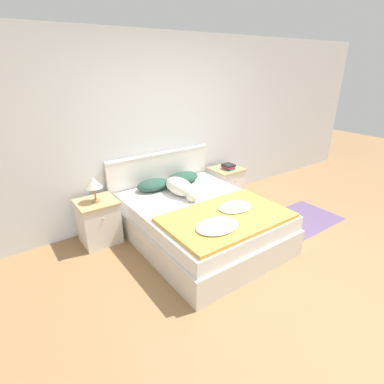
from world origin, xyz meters
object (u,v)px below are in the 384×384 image
object	(u,v)px
nightstand_right	(226,185)
pillow_right	(183,177)
dog	(180,187)
book_stack	(228,166)
pillow_left	(153,185)
table_lamp	(94,183)
bed	(201,223)
nightstand_left	(99,221)

from	to	relation	value
nightstand_right	pillow_right	xyz separation A→B (m)	(-0.83, 0.03, 0.30)
nightstand_right	dog	world-z (taller)	dog
dog	book_stack	bearing A→B (deg)	14.55
pillow_left	table_lamp	xyz separation A→B (m)	(-0.83, -0.04, 0.23)
bed	pillow_right	size ratio (longest dim) A/B	4.14
table_lamp	nightstand_right	bearing A→B (deg)	0.32
nightstand_right	book_stack	bearing A→B (deg)	-87.39
book_stack	pillow_left	bearing A→B (deg)	177.11
pillow_left	book_stack	bearing A→B (deg)	-2.89
dog	pillow_right	bearing A→B (deg)	50.90
pillow_right	dog	size ratio (longest dim) A/B	0.63
bed	nightstand_right	xyz separation A→B (m)	(1.08, 0.74, 0.03)
nightstand_right	pillow_left	world-z (taller)	pillow_left
dog	bed	bearing A→B (deg)	-84.88
book_stack	table_lamp	bearing A→B (deg)	179.35
bed	pillow_left	xyz separation A→B (m)	(-0.25, 0.77, 0.33)
nightstand_right	pillow_right	bearing A→B (deg)	177.86
nightstand_left	table_lamp	size ratio (longest dim) A/B	1.82
bed	pillow_right	world-z (taller)	pillow_right
bed	book_stack	world-z (taller)	book_stack
table_lamp	bed	bearing A→B (deg)	-33.89
nightstand_left	table_lamp	bearing A→B (deg)	-90.00
book_stack	dog	bearing A→B (deg)	-165.45
nightstand_right	dog	size ratio (longest dim) A/B	0.77
pillow_right	bed	bearing A→B (deg)	-108.29
nightstand_left	nightstand_right	world-z (taller)	same
bed	table_lamp	world-z (taller)	table_lamp
pillow_left	pillow_right	world-z (taller)	same
bed	dog	xyz separation A→B (m)	(-0.04, 0.41, 0.37)
pillow_right	book_stack	bearing A→B (deg)	-4.65
bed	pillow_right	xyz separation A→B (m)	(0.25, 0.77, 0.33)
book_stack	nightstand_left	bearing A→B (deg)	179.03
bed	nightstand_left	distance (m)	1.31
bed	pillow_left	size ratio (longest dim) A/B	4.14
bed	table_lamp	bearing A→B (deg)	146.11
nightstand_left	nightstand_right	bearing A→B (deg)	0.00
bed	book_stack	xyz separation A→B (m)	(1.08, 0.70, 0.36)
pillow_right	dog	xyz separation A→B (m)	(-0.29, -0.36, 0.03)
dog	pillow_left	bearing A→B (deg)	121.25
pillow_right	dog	distance (m)	0.46
nightstand_right	pillow_right	distance (m)	0.88
book_stack	bed	bearing A→B (deg)	-147.05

